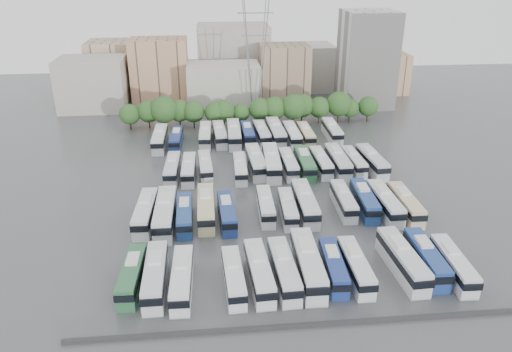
{
  "coord_description": "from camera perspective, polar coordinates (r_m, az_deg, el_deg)",
  "views": [
    {
      "loc": [
        -10.69,
        -78.17,
        39.8
      ],
      "look_at": [
        -2.46,
        3.98,
        3.0
      ],
      "focal_mm": 35.0,
      "sensor_mm": 36.0,
      "label": 1
    }
  ],
  "objects": [
    {
      "name": "bus_r3_s4",
      "position": [
        115.57,
        -4.17,
        4.8
      ],
      "size": [
        3.2,
        12.24,
        3.81
      ],
      "rotation": [
        0.0,
        0.0,
        0.05
      ],
      "color": "silver",
      "rests_on": "ground"
    },
    {
      "name": "bus_r3_s3",
      "position": [
        115.36,
        -5.81,
        4.7
      ],
      "size": [
        3.04,
        12.17,
        3.79
      ],
      "rotation": [
        0.0,
        0.0,
        -0.03
      ],
      "color": "silver",
      "rests_on": "ground"
    },
    {
      "name": "bus_r1_s4",
      "position": [
        80.75,
        -3.36,
        -4.17
      ],
      "size": [
        2.89,
        11.2,
        3.48
      ],
      "rotation": [
        0.0,
        0.0,
        0.04
      ],
      "color": "navy",
      "rests_on": "ground"
    },
    {
      "name": "bus_r3_s5",
      "position": [
        115.02,
        -2.54,
        4.85
      ],
      "size": [
        3.16,
        13.44,
        4.2
      ],
      "rotation": [
        0.0,
        0.0,
        -0.02
      ],
      "color": "silver",
      "rests_on": "ground"
    },
    {
      "name": "bus_r3_s9",
      "position": [
        115.19,
        4.15,
        4.74
      ],
      "size": [
        2.82,
        12.19,
        3.81
      ],
      "rotation": [
        0.0,
        0.0,
        0.01
      ],
      "color": "white",
      "rests_on": "ground"
    },
    {
      "name": "bus_r0_s7",
      "position": [
        67.82,
        5.95,
        -9.92
      ],
      "size": [
        3.17,
        13.57,
        4.24
      ],
      "rotation": [
        0.0,
        0.0,
        -0.02
      ],
      "color": "silver",
      "rests_on": "ground"
    },
    {
      "name": "bus_r1_s1",
      "position": [
        80.88,
        -10.35,
        -4.19
      ],
      "size": [
        3.14,
        13.67,
        4.28
      ],
      "rotation": [
        0.0,
        0.0,
        -0.01
      ],
      "color": "silver",
      "rests_on": "ground"
    },
    {
      "name": "bus_r2_s11",
      "position": [
        100.98,
        9.35,
        1.7
      ],
      "size": [
        2.86,
        12.87,
        4.03
      ],
      "rotation": [
        0.0,
        0.0,
        -0.0
      ],
      "color": "silver",
      "rests_on": "ground"
    },
    {
      "name": "ground",
      "position": [
        88.37,
        1.84,
        -2.76
      ],
      "size": [
        220.0,
        220.0,
        0.0
      ],
      "primitive_type": "plane",
      "color": "#424447",
      "rests_on": "ground"
    },
    {
      "name": "bus_r2_s9",
      "position": [
        99.52,
        5.59,
        1.52
      ],
      "size": [
        2.89,
        12.38,
        3.87
      ],
      "rotation": [
        0.0,
        0.0,
        -0.02
      ],
      "color": "#2B653C",
      "rests_on": "ground"
    },
    {
      "name": "bus_r0_s8",
      "position": [
        68.42,
        8.82,
        -10.17
      ],
      "size": [
        2.94,
        11.02,
        3.42
      ],
      "rotation": [
        0.0,
        0.0,
        -0.05
      ],
      "color": "navy",
      "rests_on": "ground"
    },
    {
      "name": "electricity_pylon",
      "position": [
        130.52,
        -0.07,
        14.7
      ],
      "size": [
        9.0,
        6.91,
        33.83
      ],
      "color": "slate",
      "rests_on": "ground"
    },
    {
      "name": "bus_r3_s7",
      "position": [
        115.91,
        0.67,
        4.91
      ],
      "size": [
        3.16,
        12.04,
        3.74
      ],
      "rotation": [
        0.0,
        0.0,
        0.05
      ],
      "color": "silver",
      "rests_on": "ground"
    },
    {
      "name": "bus_r1_s13",
      "position": [
        86.63,
        16.72,
        -3.07
      ],
      "size": [
        2.72,
        11.92,
        3.73
      ],
      "rotation": [
        0.0,
        0.0,
        -0.01
      ],
      "color": "beige",
      "rests_on": "ground"
    },
    {
      "name": "bus_r0_s0",
      "position": [
        67.93,
        -13.97,
        -10.9
      ],
      "size": [
        2.92,
        11.22,
        3.49
      ],
      "rotation": [
        0.0,
        0.0,
        -0.04
      ],
      "color": "#2B653D",
      "rests_on": "ground"
    },
    {
      "name": "bus_r0_s9",
      "position": [
        68.86,
        11.32,
        -10.07
      ],
      "size": [
        2.48,
        11.29,
        3.54
      ],
      "rotation": [
        0.0,
        0.0,
        -0.0
      ],
      "color": "silver",
      "rests_on": "ground"
    },
    {
      "name": "bus_r2_s5",
      "position": [
        97.16,
        -1.83,
        0.92
      ],
      "size": [
        2.64,
        11.08,
        3.46
      ],
      "rotation": [
        0.0,
        0.0,
        -0.02
      ],
      "color": "silver",
      "rests_on": "ground"
    },
    {
      "name": "bus_r2_s3",
      "position": [
        98.51,
        -5.81,
        1.15
      ],
      "size": [
        2.97,
        11.2,
        3.48
      ],
      "rotation": [
        0.0,
        0.0,
        0.05
      ],
      "color": "silver",
      "rests_on": "ground"
    },
    {
      "name": "bus_r1_s7",
      "position": [
        82.17,
        3.66,
        -3.68
      ],
      "size": [
        2.74,
        10.87,
        3.39
      ],
      "rotation": [
        0.0,
        0.0,
        -0.04
      ],
      "color": "silver",
      "rests_on": "ground"
    },
    {
      "name": "bus_r1_s6",
      "position": [
        82.78,
        1.11,
        -3.41
      ],
      "size": [
        2.6,
        10.9,
        3.4
      ],
      "rotation": [
        0.0,
        0.0,
        -0.02
      ],
      "color": "silver",
      "rests_on": "ground"
    },
    {
      "name": "bus_r2_s1",
      "position": [
        98.1,
        -9.54,
        0.87
      ],
      "size": [
        2.91,
        11.63,
        3.63
      ],
      "rotation": [
        0.0,
        0.0,
        -0.03
      ],
      "color": "silver",
      "rests_on": "ground"
    },
    {
      "name": "city_buildings",
      "position": [
        153.43,
        -4.49,
        11.94
      ],
      "size": [
        102.0,
        35.0,
        20.0
      ],
      "color": "#9E998E",
      "rests_on": "ground"
    },
    {
      "name": "bus_r0_s13",
      "position": [
        72.91,
        21.62,
        -9.35
      ],
      "size": [
        2.99,
        11.51,
        3.58
      ],
      "rotation": [
        0.0,
        0.0,
        -0.04
      ],
      "color": "silver",
      "rests_on": "ground"
    },
    {
      "name": "bus_r1_s2",
      "position": [
        80.79,
        -8.16,
        -4.37
      ],
      "size": [
        2.65,
        11.2,
        3.5
      ],
      "rotation": [
        0.0,
        0.0,
        0.02
      ],
      "color": "navy",
      "rests_on": "ground"
    },
    {
      "name": "bus_r0_s12",
      "position": [
        72.89,
        18.87,
        -8.84
      ],
      "size": [
        2.88,
        11.89,
        3.71
      ],
      "rotation": [
        0.0,
        0.0,
        -0.03
      ],
      "color": "navy",
      "rests_on": "ground"
    },
    {
      "name": "bus_r1_s3",
      "position": [
        82.01,
        -5.73,
        -3.6
      ],
      "size": [
        2.76,
        12.62,
        3.96
      ],
      "rotation": [
        0.0,
        0.0,
        0.0
      ],
      "color": "beige",
      "rests_on": "ground"
    },
    {
      "name": "bus_r1_s12",
      "position": [
        86.04,
        14.51,
        -2.93
      ],
      "size": [
        2.89,
        12.45,
        3.89
      ],
      "rotation": [
        0.0,
        0.0,
        0.01
      ],
      "color": "silver",
      "rests_on": "ground"
    },
    {
      "name": "bus_r0_s2",
      "position": [
        65.88,
        -8.47,
        -11.51
      ],
      "size": [
        2.82,
        11.74,
        3.67
      ],
      "rotation": [
        0.0,
        0.0,
        -0.02
      ],
      "color": "silver",
      "rests_on": "ground"
    },
    {
      "name": "bus_r0_s5",
      "position": [
        66.35,
        0.36,
        -10.87
      ],
      "size": [
        3.24,
        12.14,
        3.77
      ],
      "rotation": [
        0.0,
        0.0,
        0.05
      ],
      "color": "silver",
      "rests_on": "ground"
    },
    {
      "name": "bus_r0_s1",
      "position": [
        66.85,
        -11.44,
        -11.07
      ],
      "size": [
        2.78,
        12.31,
        3.86
      ],
      "rotation": [
        0.0,
        0.0,
        0.01
      ],
      "color": "silver",
      "rests_on": "ground"
    },
    {
      "name": "bus_r1_s0",
      "position": [
        82.13,
        -12.51,
        -4.07
      ],
      "size": [
        3.28,
        12.52,
        3.89
      ],
      "rotation": [
        0.0,
        0.0,
        -0.05
      ],
      "color": "silver",
      "rests_on": "ground"
    },
    {
      "name": "bus_r2_s7",
      "position": [
        98.96,
        1.79,
        1.62
      ],
      "size": [
        3.64,
        13.78,
        4.29
      ],
      "rotation": [
        0.0,
        0.0,
        -0.05
      ],
      "color": "silver",
      "rests_on": "ground"
    },
    {
      "name": "bus_r3_s6",
      "position": [
        116.07,
        -0.96,
        4.89
      ],
      "size": [
        2.6,
        11.48,
        3.59
      ],
      "rotation": [
        0.0,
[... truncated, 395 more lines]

